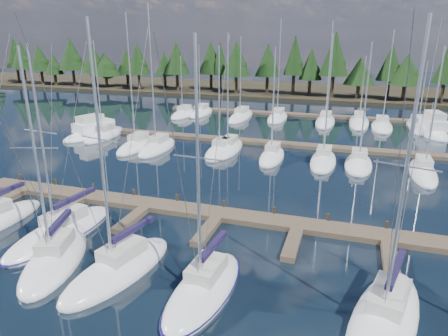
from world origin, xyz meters
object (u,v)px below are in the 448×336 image
(front_sailboat_2, at_px, (55,260))
(front_sailboat_1, at_px, (61,232))
(front_sailboat_5, at_px, (385,319))
(front_sailboat_3, at_px, (119,269))
(front_sailboat_4, at_px, (204,289))
(motor_yacht_right, at_px, (431,129))
(motor_yacht_left, at_px, (94,132))
(main_dock, at_px, (217,217))

(front_sailboat_2, bearing_deg, front_sailboat_1, 123.76)
(front_sailboat_5, bearing_deg, front_sailboat_3, -179.47)
(front_sailboat_2, height_order, front_sailboat_4, front_sailboat_4)
(front_sailboat_2, bearing_deg, motor_yacht_right, 58.39)
(front_sailboat_5, distance_m, motor_yacht_right, 44.63)
(front_sailboat_1, xyz_separation_m, front_sailboat_3, (6.30, -2.80, 0.02))
(front_sailboat_3, xyz_separation_m, motor_yacht_right, (23.09, 43.94, 0.26))
(front_sailboat_5, xyz_separation_m, motor_yacht_left, (-35.84, 27.97, 0.24))
(front_sailboat_1, relative_size, motor_yacht_left, 1.33)
(front_sailboat_4, bearing_deg, front_sailboat_1, 165.18)
(front_sailboat_3, bearing_deg, front_sailboat_4, -3.20)
(front_sailboat_3, height_order, front_sailboat_5, front_sailboat_3)
(motor_yacht_left, relative_size, motor_yacht_right, 0.96)
(front_sailboat_4, xyz_separation_m, motor_yacht_right, (17.66, 44.25, 0.27))
(front_sailboat_2, distance_m, front_sailboat_4, 9.61)
(front_sailboat_1, bearing_deg, motor_yacht_right, 54.46)
(main_dock, xyz_separation_m, front_sailboat_5, (11.34, -8.32, 0.09))
(front_sailboat_1, height_order, front_sailboat_5, front_sailboat_5)
(motor_yacht_right, bearing_deg, motor_yacht_left, -160.36)
(front_sailboat_4, relative_size, front_sailboat_5, 0.96)
(front_sailboat_5, bearing_deg, main_dock, 143.74)
(front_sailboat_3, relative_size, motor_yacht_right, 1.39)
(front_sailboat_3, xyz_separation_m, front_sailboat_4, (5.43, -0.30, -0.01))
(front_sailboat_1, distance_m, front_sailboat_2, 3.81)
(front_sailboat_4, bearing_deg, motor_yacht_right, 68.24)
(front_sailboat_4, bearing_deg, front_sailboat_2, -179.61)
(main_dock, relative_size, front_sailboat_2, 3.24)
(front_sailboat_2, height_order, motor_yacht_right, front_sailboat_2)
(front_sailboat_3, distance_m, motor_yacht_right, 49.64)
(front_sailboat_4, xyz_separation_m, front_sailboat_5, (9.12, 0.44, 0.00))
(front_sailboat_1, bearing_deg, main_dock, 30.73)
(main_dock, relative_size, front_sailboat_3, 2.96)
(main_dock, distance_m, motor_yacht_left, 31.41)
(front_sailboat_2, distance_m, motor_yacht_right, 52.03)
(main_dock, xyz_separation_m, front_sailboat_2, (-7.39, -8.82, 0.09))
(front_sailboat_3, bearing_deg, main_dock, 69.23)
(main_dock, height_order, front_sailboat_3, front_sailboat_3)
(front_sailboat_2, height_order, motor_yacht_left, front_sailboat_2)
(motor_yacht_left, xyz_separation_m, motor_yacht_right, (44.38, 15.84, 0.03))
(front_sailboat_4, bearing_deg, main_dock, 104.23)
(front_sailboat_3, bearing_deg, motor_yacht_right, 62.28)
(front_sailboat_2, relative_size, motor_yacht_right, 1.27)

